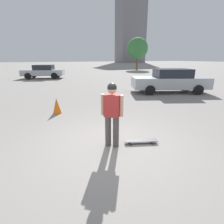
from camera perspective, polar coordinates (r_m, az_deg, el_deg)
The scene contains 8 objects.
ground_plane at distance 4.59m, azimuth -0.00°, elevation -10.89°, with size 220.00×220.00×0.00m, color gray.
person at distance 4.23m, azimuth -0.00°, elevation 0.25°, with size 0.45×0.39×1.62m.
skateboard at distance 4.75m, azimuth 9.48°, elevation -9.24°, with size 0.88×0.47×0.08m.
car_parked_near at distance 12.14m, azimuth 18.45°, elevation 9.74°, with size 5.13×3.51×1.51m.
car_parked_far at distance 21.22m, azimuth -21.48°, elevation 12.24°, with size 4.76×3.20×1.46m.
building_block_distant at distance 94.44m, azimuth 6.15°, elevation 26.90°, with size 12.83×8.73×36.52m.
tree_distant at distance 35.79m, azimuth 8.34°, elevation 19.89°, with size 3.93×3.93×5.94m.
traffic_cone at distance 7.41m, azimuth -17.58°, elevation 1.96°, with size 0.34×0.34×0.64m.
Camera 1 is at (-1.68, -3.69, 2.16)m, focal length 28.00 mm.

